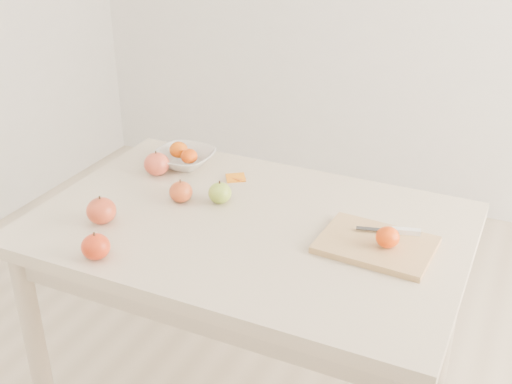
% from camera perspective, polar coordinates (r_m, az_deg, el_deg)
% --- Properties ---
extents(table, '(1.20, 0.80, 0.75)m').
position_cam_1_polar(table, '(1.85, -0.66, -5.30)').
color(table, beige).
rests_on(table, ground).
extents(cutting_board, '(0.30, 0.23, 0.02)m').
position_cam_1_polar(cutting_board, '(1.71, 10.62, -4.64)').
color(cutting_board, tan).
rests_on(cutting_board, table).
extents(board_tangerine, '(0.06, 0.06, 0.05)m').
position_cam_1_polar(board_tangerine, '(1.67, 11.62, -3.96)').
color(board_tangerine, '#C93D07').
rests_on(board_tangerine, cutting_board).
extents(fruit_bowl, '(0.20, 0.20, 0.05)m').
position_cam_1_polar(fruit_bowl, '(2.14, -6.43, 2.98)').
color(fruit_bowl, silver).
rests_on(fruit_bowl, table).
extents(bowl_tangerine_near, '(0.06, 0.06, 0.05)m').
position_cam_1_polar(bowl_tangerine_near, '(2.15, -6.90, 3.75)').
color(bowl_tangerine_near, '#D05D07').
rests_on(bowl_tangerine_near, fruit_bowl).
extents(bowl_tangerine_far, '(0.06, 0.06, 0.05)m').
position_cam_1_polar(bowl_tangerine_far, '(2.11, -5.96, 3.20)').
color(bowl_tangerine_far, '#D15007').
rests_on(bowl_tangerine_far, fruit_bowl).
extents(orange_peel_a, '(0.07, 0.07, 0.01)m').
position_cam_1_polar(orange_peel_a, '(2.04, -1.82, 1.16)').
color(orange_peel_a, orange).
rests_on(orange_peel_a, table).
extents(orange_peel_b, '(0.05, 0.04, 0.01)m').
position_cam_1_polar(orange_peel_b, '(2.04, -1.69, 1.20)').
color(orange_peel_b, '#DA5F0F').
rests_on(orange_peel_b, table).
extents(paring_knife, '(0.17, 0.07, 0.01)m').
position_cam_1_polar(paring_knife, '(1.75, 12.75, -3.39)').
color(paring_knife, white).
rests_on(paring_knife, cutting_board).
extents(apple_green, '(0.07, 0.07, 0.06)m').
position_cam_1_polar(apple_green, '(1.89, -3.23, -0.08)').
color(apple_green, '#77A120').
rests_on(apple_green, table).
extents(apple_red_d, '(0.08, 0.08, 0.07)m').
position_cam_1_polar(apple_red_d, '(1.83, -13.59, -1.63)').
color(apple_red_d, maroon).
rests_on(apple_red_d, table).
extents(apple_red_c, '(0.07, 0.07, 0.07)m').
position_cam_1_polar(apple_red_c, '(1.67, -14.06, -4.73)').
color(apple_red_c, '#9B160B').
rests_on(apple_red_c, table).
extents(apple_red_a, '(0.08, 0.08, 0.07)m').
position_cam_1_polar(apple_red_a, '(2.08, -8.82, 2.48)').
color(apple_red_a, '#A31C28').
rests_on(apple_red_a, table).
extents(apple_red_b, '(0.07, 0.07, 0.06)m').
position_cam_1_polar(apple_red_b, '(1.91, -6.69, 0.02)').
color(apple_red_b, maroon).
rests_on(apple_red_b, table).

